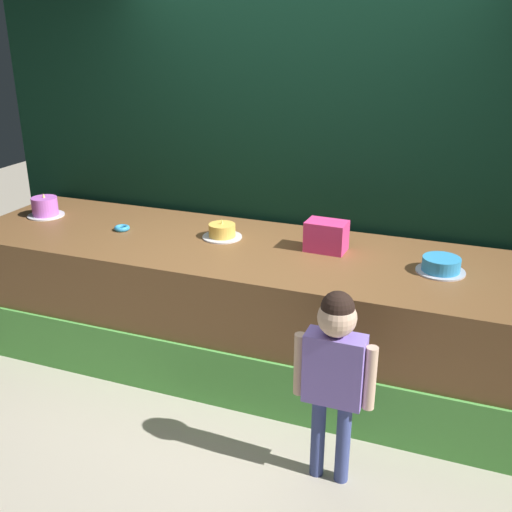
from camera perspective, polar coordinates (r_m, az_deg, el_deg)
ground_plane at (r=3.78m, az=-1.98°, el=-14.28°), size 12.00×12.00×0.00m
stage_platform at (r=3.99m, az=0.95°, el=-5.12°), size 4.19×1.10×0.85m
curtain_backdrop at (r=4.26m, az=4.08°, el=10.67°), size 4.76×0.08×2.83m
child_figure at (r=2.94m, az=7.47°, el=-10.01°), size 0.41×0.19×1.05m
pink_box at (r=3.80m, az=6.69°, el=1.89°), size 0.26×0.18×0.19m
donut at (r=4.27m, az=-12.61°, el=2.60°), size 0.11×0.11×0.03m
cake_far_left at (r=4.73m, az=-19.39°, el=4.38°), size 0.27×0.27×0.17m
cake_center_left at (r=4.02m, az=-3.24°, el=2.34°), size 0.27×0.27×0.13m
cake_center_right at (r=3.62m, az=17.16°, el=-0.85°), size 0.28×0.28×0.09m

